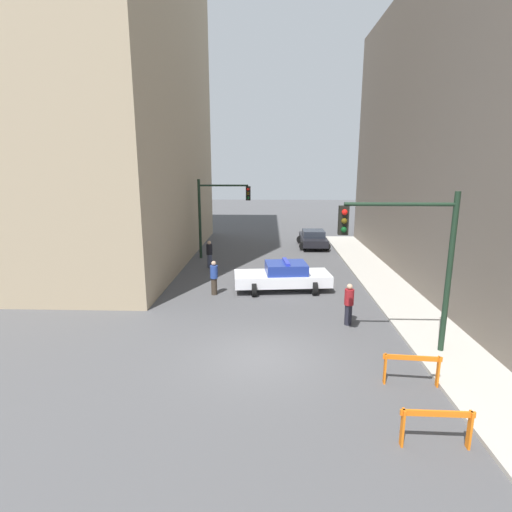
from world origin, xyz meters
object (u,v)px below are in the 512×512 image
barrier_front (437,422)px  traffic_light_far (216,207)px  parked_car_near (313,238)px  pedestrian_sidewalk (349,304)px  pedestrian_crossing (214,277)px  police_car (283,276)px  barrier_mid (412,365)px  pedestrian_corner (209,254)px  traffic_light_near (414,249)px

barrier_front → traffic_light_far: bearing=111.6°
parked_car_near → pedestrian_sidewalk: 15.15m
pedestrian_crossing → barrier_front: size_ratio=1.04×
pedestrian_crossing → pedestrian_sidewalk: same height
police_car → barrier_mid: bearing=-165.0°
pedestrian_corner → traffic_light_far: bearing=-45.2°
traffic_light_near → barrier_mid: 3.56m
traffic_light_far → traffic_light_near: bearing=-59.4°
pedestrian_corner → pedestrian_sidewalk: size_ratio=1.00×
police_car → barrier_mid: 9.30m
pedestrian_crossing → barrier_front: (6.33, -10.43, -0.24)m
pedestrian_corner → barrier_mid: bearing=167.7°
traffic_light_near → police_car: bearing=119.9°
pedestrian_corner → parked_car_near: bearing=-89.4°
barrier_mid → pedestrian_corner: bearing=120.5°
pedestrian_sidewalk → pedestrian_crossing: bearing=137.6°
parked_car_near → barrier_mid: parked_car_near is taller
pedestrian_corner → barrier_mid: pedestrian_corner is taller
police_car → barrier_mid: (3.35, -8.67, -0.11)m
traffic_light_far → pedestrian_corner: (-0.11, -2.61, -2.54)m
traffic_light_far → police_car: bearing=-58.8°
barrier_front → barrier_mid: bearing=82.5°
pedestrian_sidewalk → traffic_light_far: bearing=109.5°
barrier_front → barrier_mid: size_ratio=1.00×
parked_car_near → barrier_front: 22.07m
traffic_light_far → parked_car_near: 8.29m
traffic_light_near → barrier_mid: size_ratio=3.25×
police_car → barrier_front: police_car is taller
traffic_light_near → pedestrian_crossing: bearing=140.7°
pedestrian_corner → barrier_mid: size_ratio=1.04×
parked_car_near → pedestrian_crossing: (-5.92, -11.64, 0.19)m
pedestrian_crossing → pedestrian_corner: size_ratio=1.00×
traffic_light_far → police_car: 8.52m
traffic_light_far → barrier_front: (7.20, -18.16, -2.78)m
traffic_light_near → parked_car_near: size_ratio=1.21×
pedestrian_sidewalk → barrier_mid: size_ratio=1.04×
police_car → pedestrian_sidewalk: bearing=-157.0°
barrier_mid → pedestrian_crossing: bearing=130.3°
police_car → parked_car_near: 11.13m
pedestrian_crossing → barrier_mid: 10.31m
traffic_light_far → parked_car_near: (6.79, 3.90, -2.72)m
traffic_light_far → barrier_mid: traffic_light_far is taller
traffic_light_far → barrier_mid: (7.54, -15.59, -2.78)m
police_car → parked_car_near: size_ratio=1.13×
traffic_light_near → traffic_light_far: (-8.03, 13.60, -0.13)m
pedestrian_corner → pedestrian_sidewalk: (6.71, -8.63, 0.00)m
pedestrian_sidewalk → barrier_mid: 4.46m
police_car → pedestrian_crossing: size_ratio=2.93×
police_car → pedestrian_crossing: 3.42m
traffic_light_near → barrier_mid: bearing=-103.9°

